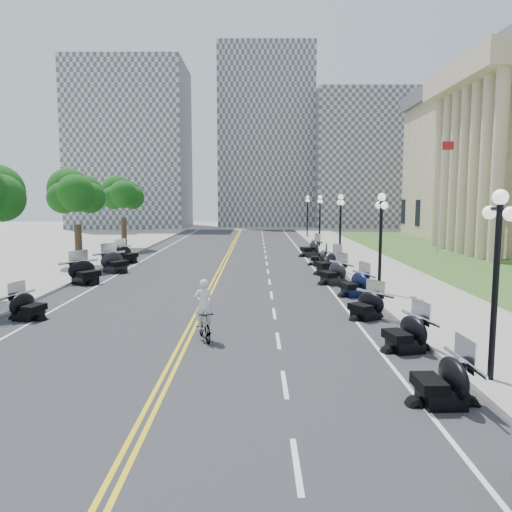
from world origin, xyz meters
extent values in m
plane|color=gray|center=(0.00, 0.00, 0.00)|extent=(160.00, 160.00, 0.00)
cube|color=#333335|center=(0.00, 10.00, 0.00)|extent=(16.00, 90.00, 0.01)
cube|color=yellow|center=(-0.12, 10.00, 0.01)|extent=(0.12, 90.00, 0.00)
cube|color=yellow|center=(0.12, 10.00, 0.01)|extent=(0.12, 90.00, 0.00)
cube|color=white|center=(6.40, 10.00, 0.01)|extent=(0.12, 90.00, 0.00)
cube|color=white|center=(-6.40, 10.00, 0.01)|extent=(0.12, 90.00, 0.00)
cube|color=white|center=(3.20, -12.00, 0.01)|extent=(0.12, 2.00, 0.00)
cube|color=white|center=(3.20, -8.00, 0.01)|extent=(0.12, 2.00, 0.00)
cube|color=white|center=(3.20, -4.00, 0.01)|extent=(0.12, 2.00, 0.00)
cube|color=white|center=(3.20, 0.00, 0.01)|extent=(0.12, 2.00, 0.00)
cube|color=white|center=(3.20, 4.00, 0.01)|extent=(0.12, 2.00, 0.00)
cube|color=white|center=(3.20, 8.00, 0.01)|extent=(0.12, 2.00, 0.00)
cube|color=white|center=(3.20, 12.00, 0.01)|extent=(0.12, 2.00, 0.00)
cube|color=white|center=(3.20, 16.00, 0.01)|extent=(0.12, 2.00, 0.00)
cube|color=white|center=(3.20, 20.00, 0.01)|extent=(0.12, 2.00, 0.00)
cube|color=white|center=(3.20, 24.00, 0.01)|extent=(0.12, 2.00, 0.00)
cube|color=white|center=(3.20, 28.00, 0.01)|extent=(0.12, 2.00, 0.00)
cube|color=white|center=(3.20, 32.00, 0.01)|extent=(0.12, 2.00, 0.00)
cube|color=white|center=(3.20, 36.00, 0.01)|extent=(0.12, 2.00, 0.00)
cube|color=white|center=(3.20, 40.00, 0.01)|extent=(0.12, 2.00, 0.00)
cube|color=white|center=(3.20, 44.00, 0.01)|extent=(0.12, 2.00, 0.00)
cube|color=white|center=(3.20, 48.00, 0.01)|extent=(0.12, 2.00, 0.00)
cube|color=white|center=(3.20, 52.00, 0.01)|extent=(0.12, 2.00, 0.00)
cube|color=#9E9991|center=(10.50, 10.00, 0.07)|extent=(5.00, 90.00, 0.15)
cube|color=#9E9991|center=(-10.50, 10.00, 0.07)|extent=(5.00, 90.00, 0.15)
cube|color=#356023|center=(17.50, 18.00, 0.05)|extent=(9.00, 60.00, 0.10)
cube|color=gray|center=(-18.00, 62.00, 13.00)|extent=(18.00, 14.00, 26.00)
cube|color=gray|center=(4.00, 68.00, 15.00)|extent=(16.00, 12.00, 30.00)
cube|color=gray|center=(22.00, 65.00, 11.00)|extent=(20.00, 14.00, 22.00)
imported|color=#A51414|center=(0.66, -3.93, 0.53)|extent=(1.03, 1.83, 1.06)
imported|color=white|center=(0.66, -3.93, 1.95)|extent=(0.65, 0.43, 1.79)
camera|label=1|loc=(2.47, -20.63, 4.90)|focal=35.00mm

